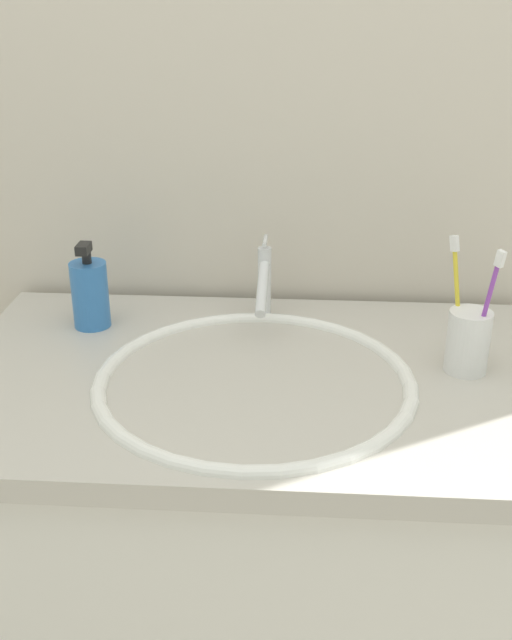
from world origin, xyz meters
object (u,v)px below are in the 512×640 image
at_px(faucet, 264,283).
at_px(toothbrush_purple, 487,304).
at_px(toothbrush_cup, 468,341).
at_px(soap_dispenser, 90,293).
at_px(toothbrush_yellow, 457,293).

distance_m(faucet, toothbrush_purple, 0.39).
bearing_deg(faucet, toothbrush_cup, -27.62).
bearing_deg(faucet, toothbrush_purple, -28.57).
bearing_deg(faucet, soap_dispenser, -171.63).
xyz_separation_m(toothbrush_cup, soap_dispenser, (-0.62, 0.13, 0.01)).
distance_m(toothbrush_cup, toothbrush_yellow, 0.08).
xyz_separation_m(toothbrush_yellow, soap_dispenser, (-0.60, 0.10, -0.06)).
distance_m(toothbrush_cup, toothbrush_purple, 0.07).
distance_m(toothbrush_cup, soap_dispenser, 0.63).
xyz_separation_m(toothbrush_cup, toothbrush_yellow, (-0.02, 0.03, 0.07)).
xyz_separation_m(toothbrush_yellow, toothbrush_purple, (0.04, -0.04, 0.00)).
xyz_separation_m(faucet, soap_dispenser, (-0.30, -0.04, -0.01)).
relative_size(toothbrush_cup, toothbrush_yellow, 0.49).
height_order(faucet, soap_dispenser, soap_dispenser).
height_order(toothbrush_cup, soap_dispenser, soap_dispenser).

